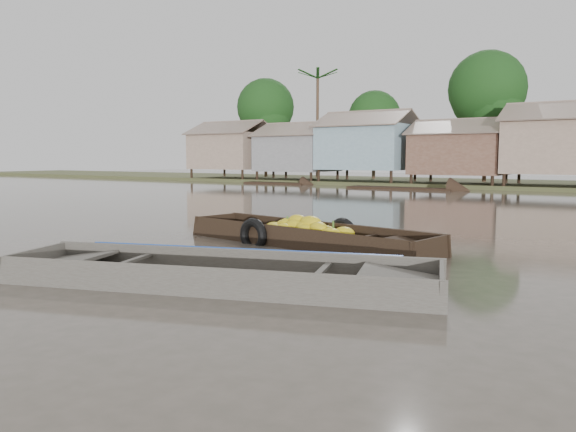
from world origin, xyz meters
The scene contains 3 objects.
ground centered at (0.00, 0.00, 0.00)m, with size 120.00×120.00×0.00m, color #474236.
banana_boat centered at (0.17, 2.60, 0.20)m, with size 6.64×2.70×0.89m.
viewer_boat centered at (1.20, -1.59, 0.05)m, with size 7.16×3.83×0.56m.
Camera 1 is at (6.80, -8.35, 2.00)m, focal length 35.00 mm.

